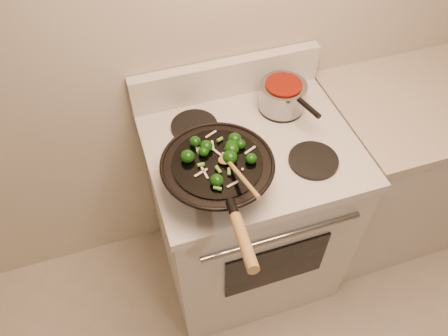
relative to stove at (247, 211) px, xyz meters
name	(u,v)px	position (x,y,z in m)	size (l,w,h in m)	color
stove	(247,211)	(0.00, 0.00, 0.00)	(0.78, 0.67, 1.08)	silver
counter_unit	(404,165)	(0.84, 0.03, -0.01)	(0.87, 0.62, 0.91)	silver
wok	(218,173)	(-0.18, -0.16, 0.53)	(0.37, 0.62, 0.21)	black
stirfry	(220,152)	(-0.16, -0.13, 0.59)	(0.25, 0.25, 0.04)	#0C3708
wooden_spoon	(235,169)	(-0.14, -0.23, 0.61)	(0.06, 0.26, 0.09)	#9F793E
saucepan	(283,95)	(0.18, 0.15, 0.52)	(0.18, 0.29, 0.11)	gray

